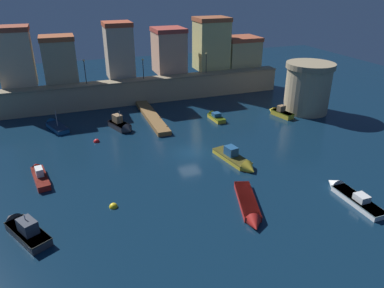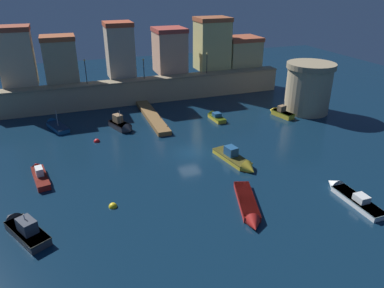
% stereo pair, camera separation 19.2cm
% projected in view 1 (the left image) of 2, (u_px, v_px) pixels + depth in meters
% --- Properties ---
extents(ground_plane, '(119.04, 119.04, 0.00)m').
position_uv_depth(ground_plane, '(190.00, 153.00, 43.67)').
color(ground_plane, '#0C2338').
extents(quay_wall, '(47.83, 2.51, 4.03)m').
position_uv_depth(quay_wall, '(147.00, 90.00, 60.68)').
color(quay_wall, tan).
rests_on(quay_wall, ground).
extents(old_town_backdrop, '(44.30, 5.83, 9.14)m').
position_uv_depth(old_town_backdrop, '(148.00, 51.00, 61.67)').
color(old_town_backdrop, beige).
rests_on(old_town_backdrop, ground).
extents(fortress_tower, '(7.27, 7.27, 7.63)m').
position_uv_depth(fortress_tower, '(308.00, 87.00, 55.53)').
color(fortress_tower, tan).
rests_on(fortress_tower, ground).
extents(pier_dock, '(1.86, 14.09, 0.70)m').
position_uv_depth(pier_dock, '(152.00, 117.00, 54.01)').
color(pier_dock, brown).
rests_on(pier_dock, ground).
extents(quay_lamp_0, '(0.32, 0.32, 3.84)m').
position_uv_depth(quay_lamp_0, '(85.00, 68.00, 55.77)').
color(quay_lamp_0, black).
rests_on(quay_lamp_0, quay_wall).
extents(quay_lamp_1, '(0.32, 0.32, 3.28)m').
position_uv_depth(quay_lamp_1, '(143.00, 65.00, 58.77)').
color(quay_lamp_1, black).
rests_on(quay_lamp_1, quay_wall).
extents(quay_lamp_2, '(0.32, 0.32, 3.52)m').
position_uv_depth(quay_lamp_2, '(206.00, 60.00, 62.18)').
color(quay_lamp_2, black).
rests_on(quay_lamp_2, quay_wall).
extents(moored_boat_0, '(1.58, 6.95, 1.61)m').
position_uv_depth(moored_boat_0, '(350.00, 195.00, 34.58)').
color(moored_boat_0, white).
rests_on(moored_boat_0, ground).
extents(moored_boat_1, '(2.93, 6.99, 2.13)m').
position_uv_depth(moored_boat_1, '(237.00, 160.00, 40.92)').
color(moored_boat_1, gold).
rests_on(moored_boat_1, ground).
extents(moored_boat_2, '(3.46, 5.92, 3.31)m').
position_uv_depth(moored_boat_2, '(55.00, 125.00, 50.82)').
color(moored_boat_2, '#195689').
rests_on(moored_boat_2, ground).
extents(moored_boat_3, '(1.61, 4.42, 1.48)m').
position_uv_depth(moored_boat_3, '(214.00, 116.00, 53.98)').
color(moored_boat_3, gold).
rests_on(moored_boat_3, ground).
extents(moored_boat_4, '(2.22, 6.26, 1.71)m').
position_uv_depth(moored_boat_4, '(39.00, 174.00, 38.06)').
color(moored_boat_4, red).
rests_on(moored_boat_4, ground).
extents(moored_boat_5, '(4.36, 6.15, 2.70)m').
position_uv_depth(moored_boat_5, '(23.00, 228.00, 29.67)').
color(moored_boat_5, '#333338').
rests_on(moored_boat_5, ground).
extents(moored_boat_6, '(3.18, 4.88, 2.99)m').
position_uv_depth(moored_boat_6, '(122.00, 126.00, 50.05)').
color(moored_boat_6, '#333338').
rests_on(moored_boat_6, ground).
extents(moored_boat_7, '(3.64, 7.51, 1.42)m').
position_uv_depth(moored_boat_7, '(249.00, 208.00, 32.68)').
color(moored_boat_7, red).
rests_on(moored_boat_7, ground).
extents(moored_boat_8, '(2.34, 4.68, 2.80)m').
position_uv_depth(moored_boat_8, '(279.00, 112.00, 55.18)').
color(moored_boat_8, gold).
rests_on(moored_boat_8, ground).
extents(mooring_buoy_0, '(0.78, 0.78, 0.78)m').
position_uv_depth(mooring_buoy_0, '(114.00, 207.00, 33.32)').
color(mooring_buoy_0, yellow).
rests_on(mooring_buoy_0, ground).
extents(mooring_buoy_1, '(0.77, 0.77, 0.77)m').
position_uv_depth(mooring_buoy_1, '(97.00, 142.00, 46.51)').
color(mooring_buoy_1, red).
rests_on(mooring_buoy_1, ground).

